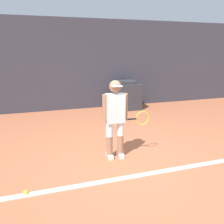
{
  "coord_description": "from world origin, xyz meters",
  "views": [
    {
      "loc": [
        -1.4,
        -3.5,
        2.05
      ],
      "look_at": [
        -0.21,
        0.42,
        0.87
      ],
      "focal_mm": 35.0,
      "sensor_mm": 36.0,
      "label": 1
    }
  ],
  "objects_px": {
    "covered_chair": "(126,95)",
    "tennis_ball": "(26,192)",
    "tennis_player": "(116,117)",
    "water_bottle": "(110,107)"
  },
  "relations": [
    {
      "from": "tennis_player",
      "to": "water_bottle",
      "type": "xyz_separation_m",
      "value": [
        0.91,
        3.5,
        -0.74
      ]
    },
    {
      "from": "covered_chair",
      "to": "tennis_ball",
      "type": "bearing_deg",
      "value": -126.81
    },
    {
      "from": "tennis_ball",
      "to": "covered_chair",
      "type": "distance_m",
      "value": 5.22
    },
    {
      "from": "tennis_ball",
      "to": "water_bottle",
      "type": "xyz_separation_m",
      "value": [
        2.53,
        4.23,
        0.06
      ]
    },
    {
      "from": "tennis_player",
      "to": "tennis_ball",
      "type": "height_order",
      "value": "tennis_player"
    },
    {
      "from": "tennis_player",
      "to": "covered_chair",
      "type": "relative_size",
      "value": 1.51
    },
    {
      "from": "tennis_ball",
      "to": "tennis_player",
      "type": "bearing_deg",
      "value": 24.17
    },
    {
      "from": "tennis_ball",
      "to": "covered_chair",
      "type": "xyz_separation_m",
      "value": [
        3.11,
        4.16,
        0.44
      ]
    },
    {
      "from": "tennis_ball",
      "to": "water_bottle",
      "type": "relative_size",
      "value": 0.33
    },
    {
      "from": "tennis_player",
      "to": "water_bottle",
      "type": "bearing_deg",
      "value": 77.16
    }
  ]
}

